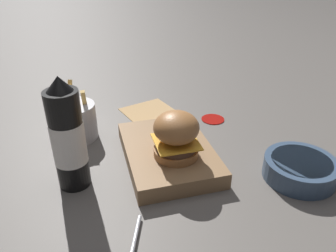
# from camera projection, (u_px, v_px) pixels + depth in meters

# --- Properties ---
(ground_plane) EXTENTS (6.00, 6.00, 0.00)m
(ground_plane) POSITION_uv_depth(u_px,v_px,m) (171.00, 160.00, 0.73)
(ground_plane) COLOR #5B5651
(serving_board) EXTENTS (0.26, 0.18, 0.04)m
(serving_board) POSITION_uv_depth(u_px,v_px,m) (168.00, 153.00, 0.72)
(serving_board) COLOR olive
(serving_board) RESTS_ON ground_plane
(burger) EXTENTS (0.09, 0.09, 0.10)m
(burger) POSITION_uv_depth(u_px,v_px,m) (178.00, 134.00, 0.66)
(burger) COLOR #9E6638
(burger) RESTS_ON serving_board
(ketchup_bottle) EXTENTS (0.06, 0.06, 0.23)m
(ketchup_bottle) POSITION_uv_depth(u_px,v_px,m) (68.00, 138.00, 0.61)
(ketchup_bottle) COLOR black
(ketchup_bottle) RESTS_ON ground_plane
(fries_basket) EXTENTS (0.10, 0.10, 0.15)m
(fries_basket) POSITION_uv_depth(u_px,v_px,m) (75.00, 121.00, 0.80)
(fries_basket) COLOR #B7B7BC
(fries_basket) RESTS_ON ground_plane
(side_bowl) EXTENTS (0.15, 0.15, 0.04)m
(side_bowl) POSITION_uv_depth(u_px,v_px,m) (300.00, 168.00, 0.67)
(side_bowl) COLOR #384C66
(side_bowl) RESTS_ON ground_plane
(ketchup_puddle) EXTENTS (0.06, 0.06, 0.00)m
(ketchup_puddle) POSITION_uv_depth(u_px,v_px,m) (213.00, 119.00, 0.90)
(ketchup_puddle) COLOR #9E140F
(ketchup_puddle) RESTS_ON ground_plane
(parchment_square) EXTENTS (0.17, 0.17, 0.00)m
(parchment_square) POSITION_uv_depth(u_px,v_px,m) (150.00, 112.00, 0.94)
(parchment_square) COLOR tan
(parchment_square) RESTS_ON ground_plane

